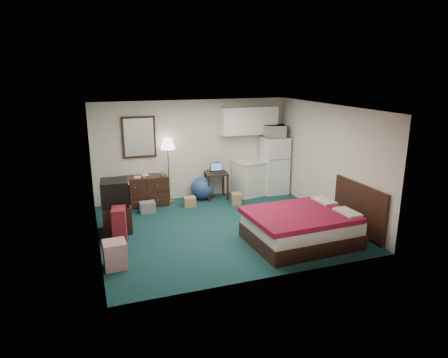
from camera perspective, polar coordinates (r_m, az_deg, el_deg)
name	(u,v)px	position (r m, az deg, el deg)	size (l,w,h in m)	color
floor	(222,227)	(8.50, -0.22, -6.88)	(5.00, 4.50, 0.01)	#0E373B
ceiling	(222,108)	(7.90, -0.24, 10.15)	(5.00, 4.50, 0.01)	silver
walls	(222,170)	(8.11, -0.23, 1.32)	(5.01, 4.51, 2.50)	silver
mirror	(139,137)	(9.85, -12.05, 5.88)	(0.80, 0.06, 1.00)	white
upper_cabinets	(249,120)	(10.40, 3.57, 8.34)	(1.50, 0.35, 0.70)	white
headboard	(359,208)	(8.43, 18.73, -3.94)	(0.06, 1.56, 1.00)	black
dresser	(145,191)	(9.91, -11.16, -1.66)	(1.07, 0.48, 0.73)	black
floor_lamp	(169,170)	(9.96, -7.91, 1.23)	(0.35, 0.35, 1.62)	tan
desk	(216,185)	(10.27, -1.10, -0.89)	(0.54, 0.54, 0.69)	black
exercise_ball	(202,188)	(10.20, -3.11, -1.30)	(0.59, 0.59, 0.59)	navy
kitchen_counter	(251,178)	(10.56, 3.91, 0.09)	(0.81, 0.61, 0.88)	white
fridge	(274,165)	(10.72, 7.23, 1.97)	(0.62, 0.62, 1.51)	white
bed	(301,228)	(7.80, 10.91, -6.84)	(1.92, 1.50, 0.61)	maroon
tv_stand	(117,218)	(8.50, -15.05, -5.40)	(0.56, 0.61, 0.56)	black
suitcase	(119,224)	(8.00, -14.72, -6.29)	(0.26, 0.41, 0.67)	maroon
retail_box	(115,255)	(7.03, -15.29, -10.37)	(0.37, 0.37, 0.46)	silver
file_bin	(147,207)	(9.49, -10.89, -3.95)	(0.35, 0.26, 0.25)	gray
cardboard_box_a	(190,202)	(9.73, -4.93, -3.26)	(0.28, 0.24, 0.24)	#AC8451
cardboard_box_b	(236,198)	(9.89, 1.75, -2.80)	(0.23, 0.27, 0.27)	#AC8451
laptop	(218,168)	(10.12, -0.81, 1.56)	(0.34, 0.28, 0.23)	black
crt_tv	(115,193)	(8.36, -15.33, -1.88)	(0.56, 0.60, 0.52)	black
microwave	(274,130)	(10.50, 7.15, 6.99)	(0.58, 0.32, 0.39)	white
book_a	(134,173)	(9.73, -12.72, 0.79)	(0.15, 0.02, 0.21)	#AC8451
book_b	(142,172)	(9.84, -11.68, 1.01)	(0.16, 0.02, 0.21)	#AC8451
mug	(162,174)	(9.71, -8.82, 0.72)	(0.13, 0.10, 0.13)	#4F903F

